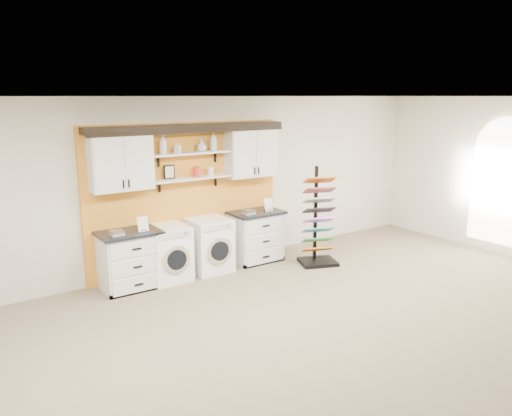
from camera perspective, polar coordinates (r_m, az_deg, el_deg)
floor at (r=5.56m, az=12.28°, el=-17.93°), size 10.00×10.00×0.00m
ceiling at (r=4.80m, az=13.88°, el=12.28°), size 10.00×10.00×0.00m
wall_back at (r=8.17m, az=-8.03°, el=2.66°), size 10.00×0.00×10.00m
accent_panel at (r=8.17m, az=-7.88°, el=1.25°), size 3.40×0.07×2.40m
upper_cabinet_left at (r=7.47m, az=-15.22°, el=5.14°), size 0.90×0.35×0.84m
upper_cabinet_right at (r=8.48m, az=-0.62°, el=6.44°), size 0.90×0.35×0.84m
shelf_lower at (r=7.97m, az=-7.41°, el=3.38°), size 1.32×0.28×0.03m
shelf_upper at (r=7.91m, az=-7.50°, el=6.24°), size 1.32×0.28×0.03m
crown_molding at (r=7.89m, az=-7.62°, el=9.12°), size 3.30×0.41×0.13m
window_arched at (r=9.83m, az=26.30°, el=3.06°), size 0.06×1.10×2.25m
picture_frame at (r=7.84m, az=-9.88°, el=4.07°), size 0.18×0.02×0.22m
canister_red at (r=8.00m, az=-6.79°, el=4.12°), size 0.11×0.11×0.16m
canister_cream at (r=8.12m, az=-5.23°, el=4.21°), size 0.10×0.10×0.14m
base_cabinet_left at (r=7.65m, az=-14.21°, el=-5.75°), size 0.89×0.66×0.87m
base_cabinet_right at (r=8.64m, az=-0.03°, el=-3.21°), size 0.89×0.66×0.88m
washer at (r=7.86m, az=-10.12°, el=-5.10°), size 0.62×0.71×0.86m
dryer at (r=8.17m, az=-5.38°, el=-4.22°), size 0.62×0.71×0.87m
sample_rack at (r=8.52m, az=7.10°, el=-2.90°), size 0.74×0.69×1.66m
soap_bottle_a at (r=7.70m, az=-10.58°, el=7.18°), size 0.13×0.13×0.30m
soap_bottle_b at (r=7.80m, az=-8.98°, el=6.87°), size 0.11×0.11×0.18m
soap_bottle_c at (r=7.99m, az=-6.25°, el=7.14°), size 0.21×0.21×0.19m
soap_bottle_d at (r=8.09m, az=-4.90°, el=7.61°), size 0.15×0.15×0.30m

